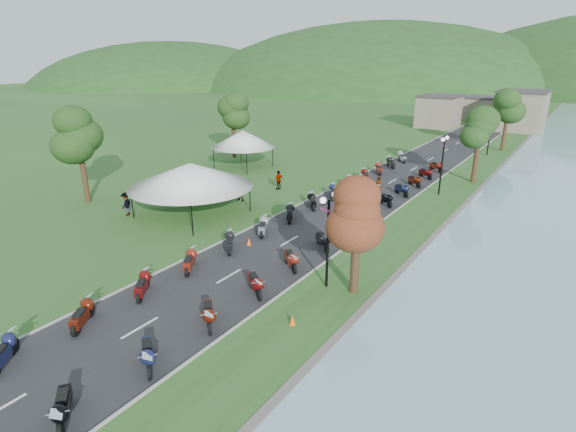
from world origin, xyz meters
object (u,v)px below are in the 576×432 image
Objects in this scene: pedestrian_b at (223,192)px; pedestrian_c at (128,215)px; vendor_tent_main at (192,189)px; pedestrian_a at (204,202)px.

pedestrian_c is (-1.92, -8.72, 0.00)m from pedestrian_b.
vendor_tent_main reaches higher than pedestrian_a.
vendor_tent_main is at bearing 100.82° from pedestrian_c.
pedestrian_c is (-2.46, -5.72, 0.00)m from pedestrian_a.
pedestrian_b is 0.98× the size of pedestrian_c.
pedestrian_a is 0.88× the size of pedestrian_c.
pedestrian_c reaches higher than pedestrian_a.
pedestrian_a is at bearing 119.65° from vendor_tent_main.
vendor_tent_main is 3.96× the size of pedestrian_a.
pedestrian_b is at bearing 110.25° from vendor_tent_main.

